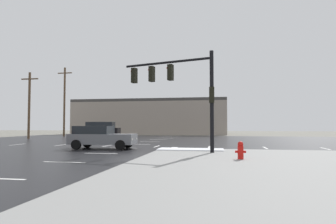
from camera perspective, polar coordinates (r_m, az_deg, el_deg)
ground_plane at (r=23.02m, az=-7.10°, el=-6.69°), size 120.00×120.00×0.00m
road_asphalt at (r=23.02m, az=-7.10°, el=-6.67°), size 44.00×44.00×0.02m
snow_strip_curbside at (r=18.08m, az=4.45°, el=-7.31°), size 4.00×1.60×0.06m
lane_markings at (r=21.36m, az=-5.09°, el=-6.97°), size 36.15×36.15×0.01m
traffic_signal_mast at (r=17.18m, az=2.42°, el=5.59°), size 5.63×1.77×5.70m
fire_hydrant at (r=13.55m, az=14.04°, el=-7.28°), size 0.48×0.26×0.79m
strip_building_background at (r=53.06m, az=-3.48°, el=-1.00°), size 27.30×8.00×6.20m
sedan_grey at (r=20.80m, az=-13.10°, el=-4.74°), size 4.59×2.14×1.58m
suv_black at (r=37.95m, az=-13.08°, el=-3.36°), size 5.00×2.62×2.03m
utility_pole_far at (r=38.90m, az=-25.57°, el=1.47°), size 2.20×0.28×8.04m
utility_pole_distant at (r=45.31m, az=-19.65°, el=2.17°), size 2.20×0.28×10.12m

